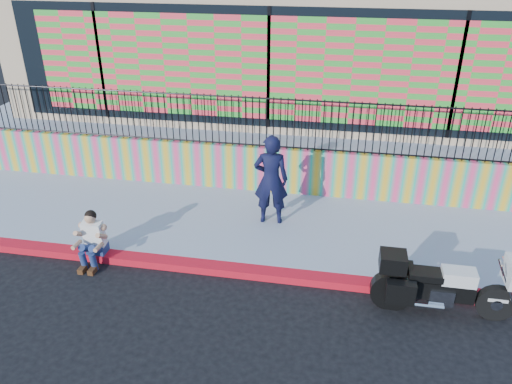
# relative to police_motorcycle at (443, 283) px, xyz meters

# --- Properties ---
(ground) EXTENTS (90.00, 90.00, 0.00)m
(ground) POSITION_rel_police_motorcycle_xyz_m (-3.61, 0.44, -0.59)
(ground) COLOR black
(ground) RESTS_ON ground
(red_curb) EXTENTS (16.00, 0.30, 0.15)m
(red_curb) POSITION_rel_police_motorcycle_xyz_m (-3.61, 0.44, -0.52)
(red_curb) COLOR #B70D1C
(red_curb) RESTS_ON ground
(sidewalk) EXTENTS (16.00, 3.00, 0.15)m
(sidewalk) POSITION_rel_police_motorcycle_xyz_m (-3.61, 2.09, -0.52)
(sidewalk) COLOR #949FB2
(sidewalk) RESTS_ON ground
(mural_wall) EXTENTS (16.00, 0.20, 1.10)m
(mural_wall) POSITION_rel_police_motorcycle_xyz_m (-3.61, 3.69, 0.11)
(mural_wall) COLOR #E73C73
(mural_wall) RESTS_ON sidewalk
(metal_fence) EXTENTS (15.80, 0.04, 1.20)m
(metal_fence) POSITION_rel_police_motorcycle_xyz_m (-3.61, 3.69, 1.26)
(metal_fence) COLOR black
(metal_fence) RESTS_ON mural_wall
(elevated_platform) EXTENTS (16.00, 10.00, 1.25)m
(elevated_platform) POSITION_rel_police_motorcycle_xyz_m (-3.61, 8.79, 0.03)
(elevated_platform) COLOR #949FB2
(elevated_platform) RESTS_ON ground
(storefront_building) EXTENTS (14.00, 8.06, 4.00)m
(storefront_building) POSITION_rel_police_motorcycle_xyz_m (-3.61, 8.57, 2.65)
(storefront_building) COLOR tan
(storefront_building) RESTS_ON elevated_platform
(police_motorcycle) EXTENTS (2.28, 0.75, 1.42)m
(police_motorcycle) POSITION_rel_police_motorcycle_xyz_m (0.00, 0.00, 0.00)
(police_motorcycle) COLOR black
(police_motorcycle) RESTS_ON ground
(police_officer) EXTENTS (0.76, 0.54, 1.95)m
(police_officer) POSITION_rel_police_motorcycle_xyz_m (-3.17, 2.23, 0.53)
(police_officer) COLOR black
(police_officer) RESTS_ON sidewalk
(seated_man) EXTENTS (0.54, 0.71, 1.06)m
(seated_man) POSITION_rel_police_motorcycle_xyz_m (-6.27, 0.26, -0.14)
(seated_man) COLOR navy
(seated_man) RESTS_ON ground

